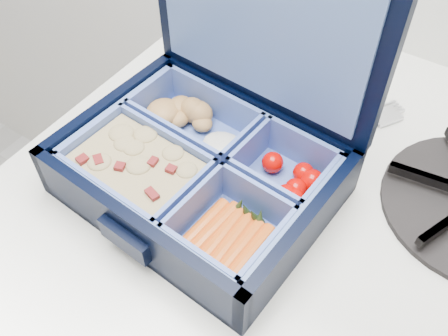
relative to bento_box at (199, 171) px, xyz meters
The scene contains 3 objects.
bento_box is the anchor object (origin of this frame).
burner_grate_rear 0.21m from the bento_box, 112.36° to the left, with size 0.16×0.16×0.02m, color black.
fork 0.14m from the bento_box, 60.89° to the left, with size 0.03×0.20×0.01m, color silver, non-canonical shape.
Camera 1 is at (0.36, 1.33, 1.32)m, focal length 40.00 mm.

